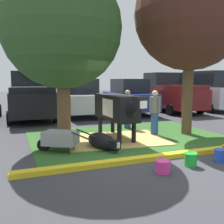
# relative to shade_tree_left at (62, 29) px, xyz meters

# --- Properties ---
(ground_plane) EXTENTS (80.00, 80.00, 0.00)m
(ground_plane) POSITION_rel_shade_tree_left_xyz_m (1.64, -2.13, -3.52)
(ground_plane) COLOR #38383D
(grass_island) EXTENTS (6.57, 4.74, 0.02)m
(grass_island) POSITION_rel_shade_tree_left_xyz_m (2.19, -0.20, -3.51)
(grass_island) COLOR #2D5B23
(grass_island) RESTS_ON ground
(curb_yellow) EXTENTS (7.77, 0.24, 0.12)m
(curb_yellow) POSITION_rel_shade_tree_left_xyz_m (2.19, -2.73, -3.46)
(curb_yellow) COLOR yellow
(curb_yellow) RESTS_ON ground
(hay_bedding) EXTENTS (3.46, 2.76, 0.04)m
(hay_bedding) POSITION_rel_shade_tree_left_xyz_m (1.61, -0.39, -3.50)
(hay_bedding) COLOR tan
(hay_bedding) RESTS_ON ground
(shade_tree_left) EXTENTS (3.69, 3.69, 5.39)m
(shade_tree_left) POSITION_rel_shade_tree_left_xyz_m (0.00, 0.00, 0.00)
(shade_tree_left) COLOR brown
(shade_tree_left) RESTS_ON ground
(shade_tree_right) EXTENTS (3.91, 3.91, 6.21)m
(shade_tree_right) POSITION_rel_shade_tree_left_xyz_m (4.39, -0.46, 0.71)
(shade_tree_right) COLOR brown
(shade_tree_right) RESTS_ON ground
(cow_holstein) EXTENTS (0.73, 3.14, 1.52)m
(cow_holstein) POSITION_rel_shade_tree_left_xyz_m (1.70, -0.30, -2.45)
(cow_holstein) COLOR black
(cow_holstein) RESTS_ON ground
(calf_lying) EXTENTS (0.80, 1.33, 0.48)m
(calf_lying) POSITION_rel_shade_tree_left_xyz_m (0.81, -1.34, -3.28)
(calf_lying) COLOR black
(calf_lying) RESTS_ON ground
(person_handler) EXTENTS (0.34, 0.46, 1.57)m
(person_handler) POSITION_rel_shade_tree_left_xyz_m (2.84, 1.33, -2.68)
(person_handler) COLOR #23478C
(person_handler) RESTS_ON ground
(person_visitor_near) EXTENTS (0.34, 0.52, 1.61)m
(person_visitor_near) POSITION_rel_shade_tree_left_xyz_m (3.18, -0.22, -2.66)
(person_visitor_near) COLOR #23478C
(person_visitor_near) RESTS_ON ground
(wheelbarrow) EXTENTS (1.51, 1.18, 0.63)m
(wheelbarrow) POSITION_rel_shade_tree_left_xyz_m (-0.36, -1.16, -3.13)
(wheelbarrow) COLOR gray
(wheelbarrow) RESTS_ON ground
(bucket_pink) EXTENTS (0.34, 0.34, 0.28)m
(bucket_pink) POSITION_rel_shade_tree_left_xyz_m (1.39, -3.59, -3.38)
(bucket_pink) COLOR #EA3893
(bucket_pink) RESTS_ON ground
(bucket_green) EXTENTS (0.31, 0.31, 0.31)m
(bucket_green) POSITION_rel_shade_tree_left_xyz_m (2.23, -3.45, -3.36)
(bucket_green) COLOR green
(bucket_green) RESTS_ON ground
(bucket_blue) EXTENTS (0.27, 0.27, 0.31)m
(bucket_blue) POSITION_rel_shade_tree_left_xyz_m (3.09, -3.44, -3.36)
(bucket_blue) COLOR blue
(bucket_blue) RESTS_ON ground
(pickup_truck_black) EXTENTS (2.39, 5.48, 2.42)m
(pickup_truck_black) POSITION_rel_shade_tree_left_xyz_m (-0.55, 5.76, -2.41)
(pickup_truck_black) COLOR black
(pickup_truck_black) RESTS_ON ground
(hatchback_white) EXTENTS (2.16, 4.47, 2.02)m
(hatchback_white) POSITION_rel_shade_tree_left_xyz_m (2.04, 5.81, -2.54)
(hatchback_white) COLOR silver
(hatchback_white) RESTS_ON ground
(sedan_blue) EXTENTS (2.16, 4.47, 2.02)m
(sedan_blue) POSITION_rel_shade_tree_left_xyz_m (4.92, 5.57, -2.54)
(sedan_blue) COLOR navy
(sedan_blue) RESTS_ON ground
(pickup_truck_maroon) EXTENTS (2.39, 5.48, 2.42)m
(pickup_truck_maroon) POSITION_rel_shade_tree_left_xyz_m (7.75, 5.77, -2.41)
(pickup_truck_maroon) COLOR maroon
(pickup_truck_maroon) RESTS_ON ground
(suv_black) EXTENTS (2.27, 4.68, 2.52)m
(suv_black) POSITION_rel_shade_tree_left_xyz_m (10.44, 5.42, -2.25)
(suv_black) COLOR silver
(suv_black) RESTS_ON ground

